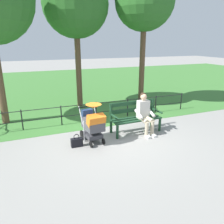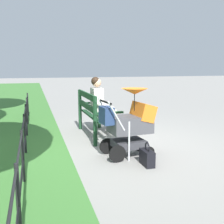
% 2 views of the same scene
% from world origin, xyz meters
% --- Properties ---
extents(ground_plane, '(60.00, 60.00, 0.00)m').
position_xyz_m(ground_plane, '(0.00, 0.00, 0.00)').
color(ground_plane, gray).
extents(park_bench, '(1.61, 0.64, 0.96)m').
position_xyz_m(park_bench, '(-0.83, -0.12, 0.53)').
color(park_bench, '#193D23').
rests_on(park_bench, ground).
extents(person_on_bench, '(0.54, 0.74, 1.28)m').
position_xyz_m(person_on_bench, '(-1.05, 0.11, 0.68)').
color(person_on_bench, tan).
rests_on(person_on_bench, ground).
extents(stroller, '(0.58, 0.93, 1.15)m').
position_xyz_m(stroller, '(0.65, 0.18, 0.59)').
color(stroller, black).
rests_on(stroller, ground).
extents(handbag, '(0.32, 0.14, 0.37)m').
position_xyz_m(handbag, '(1.16, 0.28, 0.13)').
color(handbag, black).
rests_on(handbag, ground).
extents(park_fence, '(7.59, 0.04, 0.70)m').
position_xyz_m(park_fence, '(-0.27, -1.53, 0.42)').
color(park_fence, black).
rests_on(park_fence, ground).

